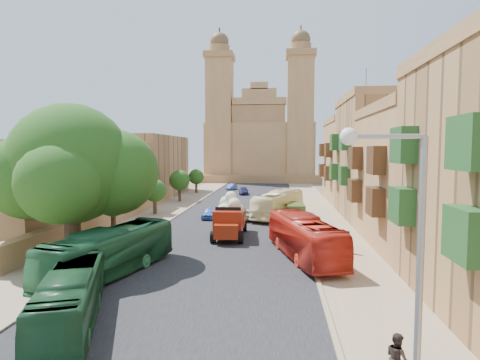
% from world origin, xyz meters
% --- Properties ---
extents(ground, '(260.00, 260.00, 0.00)m').
position_xyz_m(ground, '(0.00, 0.00, 0.00)').
color(ground, brown).
extents(road_surface, '(14.00, 140.00, 0.01)m').
position_xyz_m(road_surface, '(0.00, 30.00, 0.01)').
color(road_surface, black).
rests_on(road_surface, ground).
extents(sidewalk_east, '(5.00, 140.00, 0.01)m').
position_xyz_m(sidewalk_east, '(9.50, 30.00, 0.01)').
color(sidewalk_east, '#937C60').
rests_on(sidewalk_east, ground).
extents(sidewalk_west, '(5.00, 140.00, 0.01)m').
position_xyz_m(sidewalk_west, '(-9.50, 30.00, 0.01)').
color(sidewalk_west, '#937C60').
rests_on(sidewalk_west, ground).
extents(kerb_east, '(0.25, 140.00, 0.12)m').
position_xyz_m(kerb_east, '(7.00, 30.00, 0.06)').
color(kerb_east, '#937C60').
rests_on(kerb_east, ground).
extents(kerb_west, '(0.25, 140.00, 0.12)m').
position_xyz_m(kerb_west, '(-7.00, 30.00, 0.06)').
color(kerb_west, '#937C60').
rests_on(kerb_west, ground).
extents(townhouse_b, '(9.00, 14.00, 14.90)m').
position_xyz_m(townhouse_b, '(15.95, 11.00, 5.66)').
color(townhouse_b, '#9E7247').
rests_on(townhouse_b, ground).
extents(townhouse_c, '(9.00, 14.00, 17.40)m').
position_xyz_m(townhouse_c, '(15.95, 25.00, 6.91)').
color(townhouse_c, '#A87A4C').
rests_on(townhouse_c, ground).
extents(townhouse_d, '(9.00, 14.00, 15.90)m').
position_xyz_m(townhouse_d, '(15.95, 39.00, 6.16)').
color(townhouse_d, '#9E7247').
rests_on(townhouse_d, ground).
extents(west_wall, '(1.00, 40.00, 1.80)m').
position_xyz_m(west_wall, '(-12.50, 20.00, 0.90)').
color(west_wall, '#9E7247').
rests_on(west_wall, ground).
extents(west_building_low, '(10.00, 28.00, 8.40)m').
position_xyz_m(west_building_low, '(-18.00, 18.00, 4.20)').
color(west_building_low, olive).
rests_on(west_building_low, ground).
extents(west_building_mid, '(10.00, 22.00, 10.00)m').
position_xyz_m(west_building_mid, '(-18.00, 44.00, 5.00)').
color(west_building_mid, '#A87A4C').
rests_on(west_building_mid, ground).
extents(church, '(28.00, 22.50, 36.30)m').
position_xyz_m(church, '(-0.00, 78.61, 9.52)').
color(church, '#9E7247').
rests_on(church, ground).
extents(ficus_tree, '(10.84, 9.97, 10.84)m').
position_xyz_m(ficus_tree, '(-9.40, 4.01, 6.40)').
color(ficus_tree, '#3C291E').
rests_on(ficus_tree, ground).
extents(street_tree_a, '(3.23, 3.23, 4.96)m').
position_xyz_m(street_tree_a, '(-10.00, 12.00, 3.32)').
color(street_tree_a, '#3C291E').
rests_on(street_tree_a, ground).
extents(street_tree_b, '(2.72, 2.72, 4.18)m').
position_xyz_m(street_tree_b, '(-10.00, 24.00, 2.79)').
color(street_tree_b, '#3C291E').
rests_on(street_tree_b, ground).
extents(street_tree_c, '(3.03, 3.03, 4.66)m').
position_xyz_m(street_tree_c, '(-10.00, 36.00, 3.11)').
color(street_tree_c, '#3C291E').
rests_on(street_tree_c, ground).
extents(street_tree_d, '(2.74, 2.74, 4.21)m').
position_xyz_m(street_tree_d, '(-10.00, 48.00, 2.81)').
color(street_tree_d, '#3C291E').
rests_on(street_tree_d, ground).
extents(streetlamp, '(2.11, 0.44, 8.22)m').
position_xyz_m(streetlamp, '(7.72, -12.00, 5.20)').
color(streetlamp, gray).
rests_on(streetlamp, ground).
extents(red_truck, '(2.83, 6.82, 3.94)m').
position_xyz_m(red_truck, '(0.42, 12.50, 1.73)').
color(red_truck, maroon).
rests_on(red_truck, ground).
extents(olive_pickup, '(2.07, 4.34, 1.77)m').
position_xyz_m(olive_pickup, '(6.50, 21.82, 0.86)').
color(olive_pickup, '#36481B').
rests_on(olive_pickup, ground).
extents(bus_green_south, '(4.90, 8.99, 2.45)m').
position_xyz_m(bus_green_south, '(-4.32, -5.88, 1.23)').
color(bus_green_south, '#1C502B').
rests_on(bus_green_south, ground).
extents(bus_green_north, '(5.10, 10.78, 2.93)m').
position_xyz_m(bus_green_north, '(-5.47, 1.00, 1.46)').
color(bus_green_north, '#1E5C33').
rests_on(bus_green_north, ground).
extents(bus_red_east, '(5.21, 10.93, 2.97)m').
position_xyz_m(bus_red_east, '(6.50, 6.08, 1.48)').
color(bus_red_east, red).
rests_on(bus_red_east, ground).
extents(bus_cream_east, '(6.04, 10.91, 2.98)m').
position_xyz_m(bus_cream_east, '(4.68, 23.11, 1.49)').
color(bus_cream_east, beige).
rests_on(bus_cream_east, ground).
extents(car_blue_a, '(1.90, 3.89, 1.28)m').
position_xyz_m(car_blue_a, '(-2.82, 21.68, 0.64)').
color(car_blue_a, '#446AC9').
rests_on(car_blue_a, ground).
extents(car_white_a, '(2.49, 3.71, 1.16)m').
position_xyz_m(car_white_a, '(-2.11, 32.45, 0.58)').
color(car_white_a, silver).
rests_on(car_white_a, ground).
extents(car_cream, '(2.51, 4.56, 1.21)m').
position_xyz_m(car_cream, '(1.01, 21.34, 0.60)').
color(car_cream, beige).
rests_on(car_cream, ground).
extents(car_dkblue, '(1.96, 4.05, 1.14)m').
position_xyz_m(car_dkblue, '(-1.32, 45.78, 0.57)').
color(car_dkblue, '#171B49').
rests_on(car_dkblue, ground).
extents(car_white_b, '(1.76, 3.98, 1.33)m').
position_xyz_m(car_white_b, '(4.95, 41.68, 0.66)').
color(car_white_b, silver).
rests_on(car_white_b, ground).
extents(car_blue_b, '(1.90, 3.67, 1.15)m').
position_xyz_m(car_blue_b, '(-4.34, 53.79, 0.58)').
color(car_blue_b, '#314CA6').
rests_on(car_blue_b, ground).
extents(pedestrian_a, '(0.73, 0.60, 1.70)m').
position_xyz_m(pedestrian_a, '(9.78, 7.75, 0.85)').
color(pedestrian_a, '#272629').
rests_on(pedestrian_a, ground).
extents(pedestrian_b, '(0.87, 0.98, 1.67)m').
position_xyz_m(pedestrian_b, '(8.61, -8.98, 0.84)').
color(pedestrian_b, '#2E2520').
rests_on(pedestrian_b, ground).
extents(pedestrian_c, '(0.76, 1.14, 1.79)m').
position_xyz_m(pedestrian_c, '(7.50, 9.57, 0.90)').
color(pedestrian_c, '#2C2B2F').
rests_on(pedestrian_c, ground).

